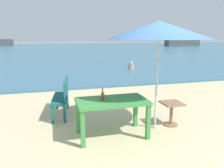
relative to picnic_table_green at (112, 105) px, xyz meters
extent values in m
plane|color=beige|center=(1.18, -0.87, -0.65)|extent=(120.00, 120.00, 0.00)
cube|color=#386B84|center=(1.18, 29.13, -0.61)|extent=(120.00, 50.00, 0.08)
cube|color=#3D8C42|center=(0.00, 0.00, 0.08)|extent=(1.40, 0.80, 0.06)
cube|color=#3D8C42|center=(-0.64, -0.34, -0.30)|extent=(0.08, 0.08, 0.70)
cube|color=#3D8C42|center=(0.64, -0.34, -0.30)|extent=(0.08, 0.08, 0.70)
cube|color=#3D8C42|center=(-0.64, 0.34, -0.30)|extent=(0.08, 0.08, 0.70)
cube|color=#3D8C42|center=(0.64, 0.34, -0.30)|extent=(0.08, 0.08, 0.70)
cylinder|color=brown|center=(-0.18, 0.02, 0.19)|extent=(0.06, 0.06, 0.16)
cone|color=brown|center=(-0.18, 0.02, 0.27)|extent=(0.06, 0.06, 0.03)
cylinder|color=brown|center=(-0.18, 0.02, 0.32)|extent=(0.03, 0.03, 0.09)
cylinder|color=red|center=(-0.18, 0.02, 0.18)|extent=(0.07, 0.07, 0.05)
cylinder|color=gold|center=(-0.18, 0.02, 0.37)|extent=(0.03, 0.03, 0.01)
cylinder|color=silver|center=(1.01, 0.10, 0.50)|extent=(0.04, 0.04, 2.30)
cone|color=#33598C|center=(1.01, 0.10, 1.47)|extent=(2.10, 2.10, 0.36)
cube|color=olive|center=(1.45, 0.18, -0.13)|extent=(0.44, 0.44, 0.04)
cylinder|color=olive|center=(1.45, 0.18, -0.40)|extent=(0.07, 0.07, 0.50)
cylinder|color=olive|center=(1.45, 0.18, -0.64)|extent=(0.32, 0.32, 0.03)
cube|color=#196066|center=(-0.94, 1.53, -0.20)|extent=(0.52, 1.24, 0.05)
cube|color=#196066|center=(-0.79, 1.51, 0.08)|extent=(0.20, 1.19, 0.44)
cube|color=#196066|center=(-1.01, 2.10, -0.44)|extent=(0.06, 0.06, 0.42)
cube|color=#196066|center=(-1.16, 1.01, -0.44)|extent=(0.06, 0.06, 0.42)
cube|color=#196066|center=(-0.73, 2.06, -0.44)|extent=(0.06, 0.06, 0.42)
cube|color=#196066|center=(-0.88, 0.97, -0.44)|extent=(0.06, 0.06, 0.42)
cylinder|color=tan|center=(3.51, 8.41, -0.47)|extent=(0.34, 0.34, 0.20)
sphere|color=tan|center=(3.51, 8.41, -0.27)|extent=(0.21, 0.21, 0.21)
cube|color=#4C4C4C|center=(22.03, 32.26, 0.06)|extent=(6.21, 1.69, 1.27)
cube|color=silver|center=(21.47, 32.26, 1.19)|extent=(1.97, 1.27, 0.99)
camera|label=1|loc=(-1.15, -4.15, 1.37)|focal=36.23mm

